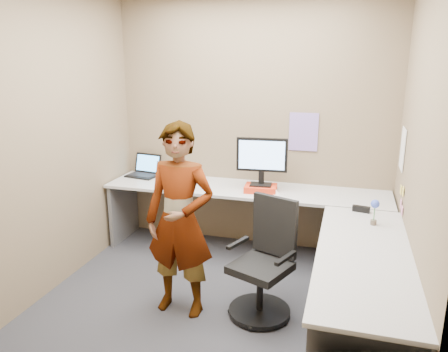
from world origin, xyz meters
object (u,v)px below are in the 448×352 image
(monitor, at_px, (262,158))
(office_chair, at_px, (264,269))
(person, at_px, (180,221))
(desk, at_px, (276,225))

(monitor, relative_size, office_chair, 0.54)
(person, bearing_deg, desk, 45.96)
(desk, relative_size, person, 1.88)
(office_chair, bearing_deg, person, -145.61)
(monitor, distance_m, office_chair, 1.26)
(desk, bearing_deg, office_chair, -90.91)
(monitor, distance_m, person, 1.28)
(office_chair, relative_size, person, 0.60)
(desk, height_order, person, person)
(monitor, xyz_separation_m, office_chair, (0.24, -1.03, -0.69))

